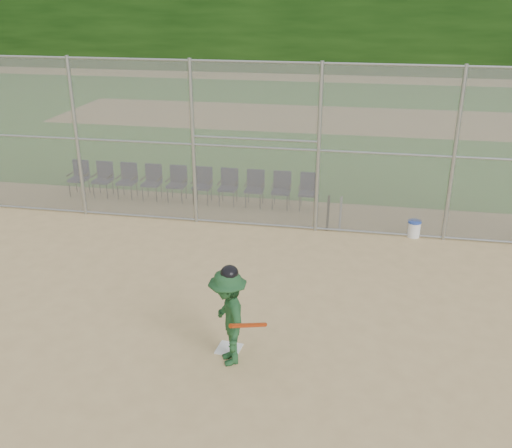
% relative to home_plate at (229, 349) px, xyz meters
% --- Properties ---
extents(ground, '(100.00, 100.00, 0.00)m').
position_rel_home_plate_xyz_m(ground, '(-0.06, 0.23, -0.01)').
color(ground, tan).
rests_on(ground, ground).
extents(grass_strip, '(100.00, 100.00, 0.00)m').
position_rel_home_plate_xyz_m(grass_strip, '(-0.06, 18.23, -0.00)').
color(grass_strip, '#27671E').
rests_on(grass_strip, ground).
extents(dirt_patch_far, '(24.00, 24.00, 0.00)m').
position_rel_home_plate_xyz_m(dirt_patch_far, '(-0.06, 18.23, 0.00)').
color(dirt_patch_far, tan).
rests_on(dirt_patch_far, ground).
extents(backstop_fence, '(16.09, 0.09, 4.00)m').
position_rel_home_plate_xyz_m(backstop_fence, '(-0.06, 5.23, 2.06)').
color(backstop_fence, gray).
rests_on(backstop_fence, ground).
extents(home_plate, '(0.42, 0.42, 0.02)m').
position_rel_home_plate_xyz_m(home_plate, '(0.00, 0.00, 0.00)').
color(home_plate, white).
rests_on(home_plate, ground).
extents(batter_at_plate, '(1.10, 1.35, 1.67)m').
position_rel_home_plate_xyz_m(batter_at_plate, '(0.07, -0.30, 0.80)').
color(batter_at_plate, '#1D4A25').
rests_on(batter_at_plate, ground).
extents(water_cooler, '(0.32, 0.32, 0.40)m').
position_rel_home_plate_xyz_m(water_cooler, '(3.26, 5.28, 0.19)').
color(water_cooler, white).
rests_on(water_cooler, ground).
extents(spare_bats, '(0.66, 0.33, 0.84)m').
position_rel_home_plate_xyz_m(spare_bats, '(1.22, 5.38, 0.41)').
color(spare_bats, '#D84C14').
rests_on(spare_bats, ground).
extents(chair_0, '(0.54, 0.52, 0.96)m').
position_rel_home_plate_xyz_m(chair_0, '(-5.91, 6.61, 0.47)').
color(chair_0, '#10163D').
rests_on(chair_0, ground).
extents(chair_1, '(0.54, 0.52, 0.96)m').
position_rel_home_plate_xyz_m(chair_1, '(-5.18, 6.61, 0.47)').
color(chair_1, '#10163D').
rests_on(chair_1, ground).
extents(chair_2, '(0.54, 0.52, 0.96)m').
position_rel_home_plate_xyz_m(chair_2, '(-4.46, 6.61, 0.47)').
color(chair_2, '#10163D').
rests_on(chair_2, ground).
extents(chair_3, '(0.54, 0.52, 0.96)m').
position_rel_home_plate_xyz_m(chair_3, '(-3.74, 6.61, 0.47)').
color(chair_3, '#10163D').
rests_on(chair_3, ground).
extents(chair_4, '(0.54, 0.52, 0.96)m').
position_rel_home_plate_xyz_m(chair_4, '(-3.01, 6.61, 0.47)').
color(chair_4, '#10163D').
rests_on(chair_4, ground).
extents(chair_5, '(0.54, 0.52, 0.96)m').
position_rel_home_plate_xyz_m(chair_5, '(-2.29, 6.61, 0.47)').
color(chair_5, '#10163D').
rests_on(chair_5, ground).
extents(chair_6, '(0.54, 0.52, 0.96)m').
position_rel_home_plate_xyz_m(chair_6, '(-1.56, 6.61, 0.47)').
color(chair_6, '#10163D').
rests_on(chair_6, ground).
extents(chair_7, '(0.54, 0.52, 0.96)m').
position_rel_home_plate_xyz_m(chair_7, '(-0.84, 6.61, 0.47)').
color(chair_7, '#10163D').
rests_on(chair_7, ground).
extents(chair_8, '(0.54, 0.52, 0.96)m').
position_rel_home_plate_xyz_m(chair_8, '(-0.11, 6.61, 0.47)').
color(chair_8, '#10163D').
rests_on(chair_8, ground).
extents(chair_9, '(0.54, 0.52, 0.96)m').
position_rel_home_plate_xyz_m(chair_9, '(0.61, 6.61, 0.47)').
color(chair_9, '#10163D').
rests_on(chair_9, ground).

